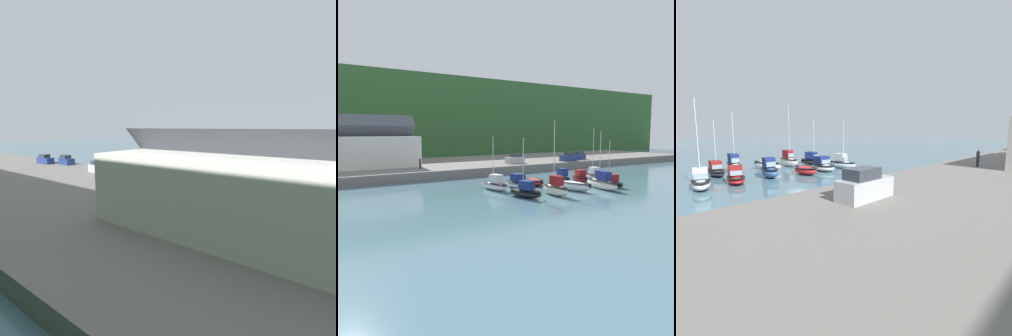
# 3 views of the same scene
# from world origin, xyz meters

# --- Properties ---
(ground_plane) EXTENTS (320.00, 320.00, 0.00)m
(ground_plane) POSITION_xyz_m (0.00, 0.00, 0.00)
(ground_plane) COLOR slate
(hillside_backdrop) EXTENTS (240.00, 70.43, 27.18)m
(hillside_backdrop) POSITION_xyz_m (0.00, 95.44, 13.59)
(hillside_backdrop) COLOR #386633
(hillside_backdrop) RESTS_ON ground_plane
(quay_promenade) EXTENTS (136.11, 30.24, 1.66)m
(quay_promenade) POSITION_xyz_m (0.00, 29.28, 0.83)
(quay_promenade) COLOR slate
(quay_promenade) RESTS_ON ground_plane
(harbor_clubhouse) EXTENTS (22.92, 12.79, 10.44)m
(harbor_clubhouse) POSITION_xyz_m (-23.45, 28.98, 5.28)
(harbor_clubhouse) COLOR silver
(harbor_clubhouse) RESTS_ON quay_promenade
(moored_boat_0) EXTENTS (2.45, 5.73, 8.02)m
(moored_boat_0) POSITION_xyz_m (-8.68, 0.12, 0.88)
(moored_boat_0) COLOR white
(moored_boat_0) RESTS_ON ground_plane
(moored_boat_1) EXTENTS (2.74, 4.93, 2.24)m
(moored_boat_1) POSITION_xyz_m (-4.73, 0.08, 0.80)
(moored_boat_1) COLOR white
(moored_boat_1) RESTS_ON ground_plane
(moored_boat_2) EXTENTS (2.51, 4.52, 1.14)m
(moored_boat_2) POSITION_xyz_m (-1.03, 0.64, 0.61)
(moored_boat_2) COLOR red
(moored_boat_2) RESTS_ON ground_plane
(moored_boat_3) EXTENTS (2.61, 4.41, 2.63)m
(moored_boat_3) POSITION_xyz_m (3.78, -0.74, 0.96)
(moored_boat_3) COLOR #33568E
(moored_boat_3) RESTS_ON ground_plane
(moored_boat_4) EXTENTS (3.33, 5.08, 2.05)m
(moored_boat_4) POSITION_xyz_m (8.43, -0.35, 0.72)
(moored_boat_4) COLOR red
(moored_boat_4) RESTS_ON ground_plane
(moored_boat_5) EXTENTS (3.11, 4.94, 9.47)m
(moored_boat_5) POSITION_xyz_m (12.35, 0.09, 0.84)
(moored_boat_5) COLOR white
(moored_boat_5) RESTS_ON ground_plane
(moored_boat_6) EXTENTS (3.60, 5.39, 7.88)m
(moored_boat_6) POSITION_xyz_m (-8.06, -6.67, 0.82)
(moored_boat_6) COLOR black
(moored_boat_6) RESTS_ON ground_plane
(moored_boat_7) EXTENTS (1.68, 5.14, 10.10)m
(moored_boat_7) POSITION_xyz_m (-3.87, -7.85, 1.04)
(moored_boat_7) COLOR white
(moored_boat_7) RESTS_ON ground_plane
(moored_boat_8) EXTENTS (2.83, 5.88, 1.44)m
(moored_boat_8) POSITION_xyz_m (0.84, -6.60, 0.76)
(moored_boat_8) COLOR white
(moored_boat_8) RESTS_ON ground_plane
(moored_boat_9) EXTENTS (3.06, 7.42, 8.75)m
(moored_boat_9) POSITION_xyz_m (5.49, -7.74, 1.03)
(moored_boat_9) COLOR white
(moored_boat_9) RESTS_ON ground_plane
(moored_boat_10) EXTENTS (2.58, 5.53, 7.39)m
(moored_boat_10) POSITION_xyz_m (8.25, -7.12, 0.74)
(moored_boat_10) COLOR black
(moored_boat_10) RESTS_ON ground_plane
(parked_car_0) EXTENTS (4.29, 2.03, 2.16)m
(parked_car_0) POSITION_xyz_m (27.09, 18.75, 2.58)
(parked_car_0) COLOR navy
(parked_car_0) RESTS_ON quay_promenade
(parked_car_2) EXTENTS (4.22, 1.84, 2.16)m
(parked_car_2) POSITION_xyz_m (7.80, 18.94, 2.58)
(parked_car_2) COLOR #B7B7BC
(parked_car_2) RESTS_ON quay_promenade
(parked_car_3) EXTENTS (4.35, 2.19, 2.16)m
(parked_car_3) POSITION_xyz_m (21.91, 16.65, 2.58)
(parked_car_3) COLOR navy
(parked_car_3) RESTS_ON quay_promenade
(person_on_quay) EXTENTS (0.40, 0.40, 2.14)m
(person_on_quay) POSITION_xyz_m (-13.70, 19.22, 2.76)
(person_on_quay) COLOR #232838
(person_on_quay) RESTS_ON quay_promenade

